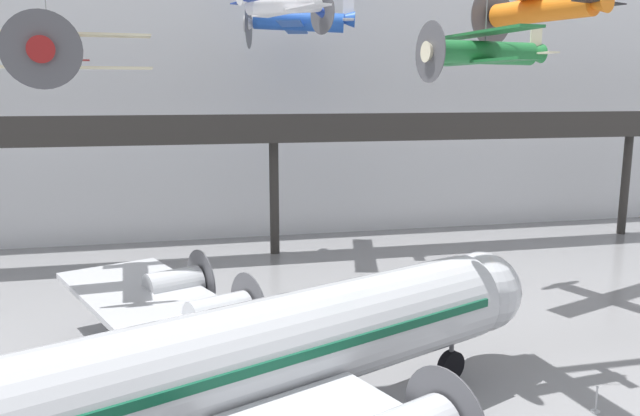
# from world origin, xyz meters

# --- Properties ---
(hangar_back_wall) EXTENTS (140.00, 3.00, 27.16)m
(hangar_back_wall) POSITION_xyz_m (0.00, 37.79, 13.58)
(hangar_back_wall) COLOR silver
(hangar_back_wall) RESTS_ON ground
(mezzanine_walkway) EXTENTS (110.00, 3.20, 10.57)m
(mezzanine_walkway) POSITION_xyz_m (0.00, 29.52, 8.89)
(mezzanine_walkway) COLOR #2D2B28
(mezzanine_walkway) RESTS_ON ground
(airliner_silver_main) EXTENTS (26.72, 31.33, 10.27)m
(airliner_silver_main) POSITION_xyz_m (-5.51, 3.85, 3.56)
(airliner_silver_main) COLOR #B7BABF
(airliner_silver_main) RESTS_ON ground
(suspended_plane_green_biplane) EXTENTS (5.21, 6.39, 8.41)m
(suspended_plane_green_biplane) POSITION_xyz_m (4.68, 7.37, 13.62)
(suspended_plane_green_biplane) COLOR #1E6B33
(suspended_plane_orange_highwing) EXTENTS (9.47, 8.08, 6.16)m
(suspended_plane_orange_highwing) POSITION_xyz_m (12.62, 16.45, 16.51)
(suspended_plane_orange_highwing) COLOR orange
(suspended_plane_blue_trainer) EXTENTS (8.09, 9.69, 5.83)m
(suspended_plane_blue_trainer) POSITION_xyz_m (1.82, 29.75, 16.94)
(suspended_plane_blue_trainer) COLOR #1E4CAD
(suspended_plane_cream_biplane) EXTENTS (9.06, 7.38, 8.65)m
(suspended_plane_cream_biplane) POSITION_xyz_m (-12.39, 16.09, 13.73)
(suspended_plane_cream_biplane) COLOR beige
(suspended_plane_white_twin) EXTENTS (5.75, 6.68, 5.60)m
(suspended_plane_white_twin) POSITION_xyz_m (-0.81, 20.16, 16.75)
(suspended_plane_white_twin) COLOR silver
(stanchion_barrier) EXTENTS (0.36, 0.36, 1.08)m
(stanchion_barrier) POSITION_xyz_m (8.41, 4.12, 0.33)
(stanchion_barrier) COLOR #B2B5BA
(stanchion_barrier) RESTS_ON ground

